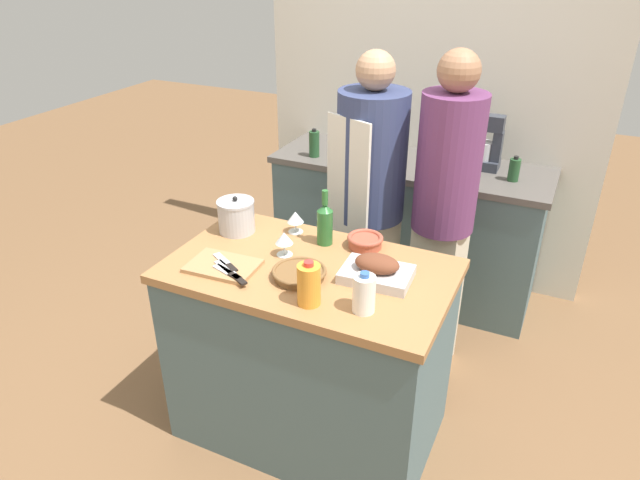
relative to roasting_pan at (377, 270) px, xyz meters
name	(u,v)px	position (x,y,z in m)	size (l,w,h in m)	color
ground_plane	(311,425)	(-0.30, -0.03, -0.98)	(12.00, 12.00, 0.00)	brown
kitchen_island	(310,353)	(-0.30, -0.03, -0.51)	(1.23, 0.73, 0.94)	#4C666B
back_counter	(406,227)	(-0.30, 1.43, -0.51)	(1.76, 0.60, 0.92)	#4C666B
back_wall	(431,95)	(-0.30, 1.78, 0.30)	(2.26, 0.10, 2.55)	silver
roasting_pan	(377,270)	(0.00, 0.00, 0.00)	(0.30, 0.22, 0.11)	#BCBCC1
wicker_basket	(299,273)	(-0.29, -0.13, -0.02)	(0.23, 0.23, 0.04)	brown
cutting_board	(223,266)	(-0.63, -0.19, -0.03)	(0.31, 0.22, 0.02)	#AD7F51
stock_pot	(236,216)	(-0.76, 0.13, 0.04)	(0.18, 0.18, 0.18)	#B7B7BC
mixing_bowl	(365,241)	(-0.14, 0.24, -0.01)	(0.17, 0.17, 0.06)	#A84C38
juice_jug	(309,284)	(-0.18, -0.28, 0.04)	(0.09, 0.09, 0.19)	orange
milk_jug	(364,294)	(0.03, -0.23, 0.03)	(0.09, 0.09, 0.17)	white
wine_bottle_green	(325,223)	(-0.33, 0.20, 0.06)	(0.07, 0.07, 0.27)	#28662D
wine_glass_left	(284,239)	(-0.44, 0.02, 0.04)	(0.08, 0.08, 0.11)	silver
wine_glass_right	(295,218)	(-0.50, 0.24, 0.03)	(0.08, 0.08, 0.11)	silver
knife_chef	(232,273)	(-0.55, -0.24, -0.02)	(0.22, 0.14, 0.01)	#B7B7BC
knife_paring	(228,272)	(-0.57, -0.25, -0.02)	(0.16, 0.08, 0.01)	#B7B7BC
knife_bread	(226,263)	(-0.62, -0.18, -0.02)	(0.17, 0.12, 0.01)	#B7B7BC
stand_mixer	(487,147)	(0.15, 1.52, 0.09)	(0.18, 0.14, 0.34)	#333842
condiment_bottle_tall	(314,144)	(-0.90, 1.27, 0.03)	(0.07, 0.07, 0.19)	#234C28
condiment_bottle_short	(514,170)	(0.34, 1.39, 0.01)	(0.06, 0.06, 0.15)	#234C28
condiment_bottle_extra	(443,160)	(-0.06, 1.30, 0.04)	(0.07, 0.07, 0.20)	#234C28
person_cook_aproned	(369,196)	(-0.32, 0.77, -0.03)	(0.39, 0.41, 1.72)	beige
person_cook_guest	(444,204)	(0.08, 0.77, 0.00)	(0.32, 0.32, 1.75)	beige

